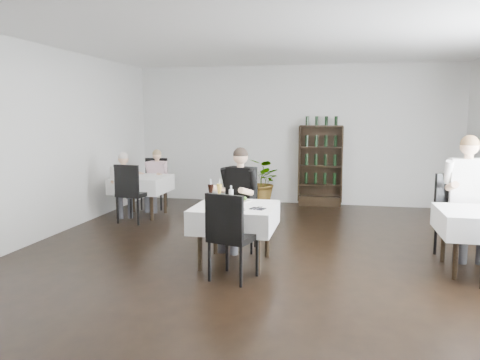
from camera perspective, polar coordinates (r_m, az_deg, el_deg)
name	(u,v)px	position (r m, az deg, el deg)	size (l,w,h in m)	color
room_shell	(258,149)	(5.85, 2.26, 3.79)	(9.00, 9.00, 9.00)	black
wine_shelf	(320,166)	(10.13, 9.79, 1.65)	(0.90, 0.28, 1.75)	black
main_table	(235,217)	(6.04, -0.60, -4.52)	(1.03, 1.03, 0.77)	black
left_table	(142,184)	(9.14, -11.91, -0.49)	(0.98, 0.98, 0.77)	black
potted_tree	(262,181)	(10.19, 2.73, -0.18)	(0.90, 0.78, 1.00)	#266121
main_chair_far	(242,213)	(6.74, 0.22, -4.07)	(0.43, 0.44, 0.92)	black
main_chair_near	(230,231)	(5.41, -1.25, -6.25)	(0.59, 0.59, 1.04)	black
left_chair_far	(155,180)	(9.93, -10.33, 0.03)	(0.52, 0.52, 1.04)	black
left_chair_near	(131,190)	(8.57, -13.15, -1.15)	(0.55, 0.55, 1.07)	black
right_chair_far	(458,210)	(6.99, 25.03, -3.35)	(0.66, 0.67, 1.13)	black
diner_main	(238,191)	(6.68, -0.24, -1.31)	(0.62, 0.67, 1.47)	#3C3C43
diner_left_far	(156,175)	(9.60, -10.21, 0.56)	(0.49, 0.50, 1.25)	#3C3C43
diner_left_near	(124,181)	(8.72, -13.95, -0.17)	(0.57, 0.60, 1.27)	#3C3C43
diner_right_far	(469,187)	(6.99, 26.10, -0.78)	(0.63, 0.63, 1.66)	#3C3C43
plate_far	(241,201)	(6.27, 0.12, -2.53)	(0.27, 0.27, 0.07)	white
plate_near	(233,208)	(5.76, -0.90, -3.40)	(0.37, 0.37, 0.09)	white
pilsner_dark	(211,194)	(6.05, -3.60, -1.75)	(0.08, 0.08, 0.33)	black
pilsner_lager	(219,193)	(6.13, -2.53, -1.66)	(0.08, 0.08, 0.33)	gold
coke_bottle	(231,197)	(6.05, -1.09, -2.08)	(0.06, 0.06, 0.25)	silver
napkin_cutlery	(258,208)	(5.79, 2.17, -3.49)	(0.21, 0.19, 0.02)	black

